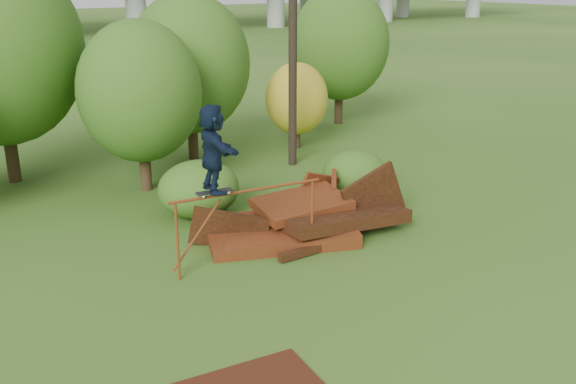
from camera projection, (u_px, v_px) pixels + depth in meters
ground at (371, 281)px, 13.70m from camera, size 240.00×240.00×0.00m
scrap_pile at (306, 220)px, 16.11m from camera, size 5.73×3.31×2.00m
grind_rail at (248, 209)px, 14.04m from camera, size 3.54×0.45×1.79m
skateboard at (215, 192)px, 13.55m from camera, size 0.81×0.30×0.08m
skater at (213, 148)px, 13.25m from camera, size 0.79×1.79×1.86m
tree_2 at (140, 92)px, 18.56m from camera, size 3.60×3.60×5.07m
tree_3 at (189, 64)px, 21.71m from camera, size 4.13×4.13×5.72m
tree_4 at (297, 99)px, 23.67m from camera, size 2.32×2.32×3.20m
tree_5 at (340, 44)px, 27.13m from camera, size 4.15×4.15×5.83m
shrub_left at (199, 189)px, 17.17m from camera, size 2.22×2.05×1.54m
shrub_right at (355, 174)px, 18.69m from camera, size 1.96×1.80×1.39m
utility_pole at (293, 8)px, 20.46m from camera, size 1.40×0.28×10.24m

